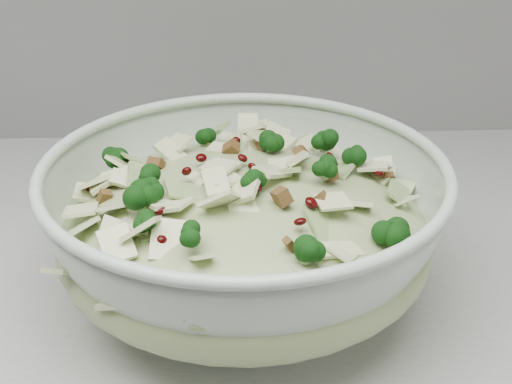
# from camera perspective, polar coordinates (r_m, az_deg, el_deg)

# --- Properties ---
(mixing_bowl) EXTENTS (0.43, 0.43, 0.13)m
(mixing_bowl) POSITION_cam_1_polar(r_m,az_deg,el_deg) (0.57, -0.90, -3.18)
(mixing_bowl) COLOR beige
(mixing_bowl) RESTS_ON counter
(salad) EXTENTS (0.42, 0.42, 0.13)m
(salad) POSITION_cam_1_polar(r_m,az_deg,el_deg) (0.56, -0.91, -1.36)
(salad) COLOR #A1B078
(salad) RESTS_ON mixing_bowl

